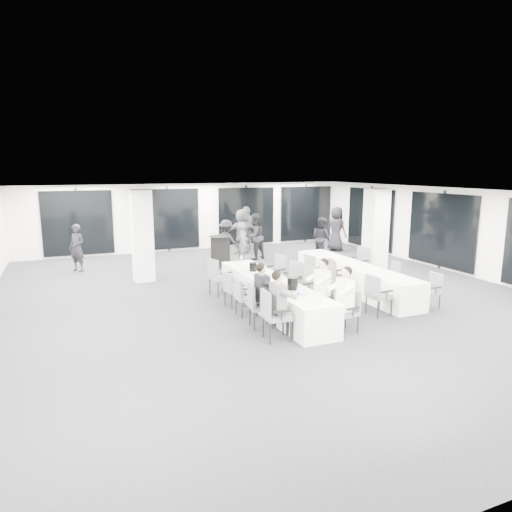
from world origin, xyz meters
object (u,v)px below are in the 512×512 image
at_px(standing_guest_d, 247,226).
at_px(chair_side_left_mid, 337,276).
at_px(cocktail_table, 220,251).
at_px(chair_side_right_mid, 392,275).
at_px(chair_main_left_far, 218,275).
at_px(banquet_table_side, 353,277).
at_px(standing_guest_e, 336,226).
at_px(standing_guest_f, 242,228).
at_px(chair_main_right_second, 326,298).
at_px(standing_guest_h, 321,235).
at_px(standing_guest_b, 255,233).
at_px(standing_guest_c, 226,238).
at_px(chair_side_left_near, 376,293).
at_px(chair_side_left_far, 313,268).
at_px(chair_main_left_near, 273,312).
at_px(ice_bucket_near, 292,283).
at_px(chair_main_left_mid, 243,295).
at_px(chair_main_right_fourth, 292,278).
at_px(ice_bucket_far, 253,267).
at_px(chair_side_right_near, 432,288).
at_px(banquet_table_main, 272,294).
at_px(chair_main_left_second, 257,303).
at_px(chair_main_right_far, 277,271).
at_px(chair_main_left_fourth, 232,287).
at_px(chair_main_right_near, 348,308).
at_px(chair_side_right_far, 360,262).
at_px(standing_guest_g, 77,245).

bearing_deg(standing_guest_d, chair_side_left_mid, 67.77).
bearing_deg(cocktail_table, chair_side_right_mid, -57.15).
bearing_deg(chair_main_left_far, banquet_table_side, 60.96).
distance_m(cocktail_table, chair_side_left_mid, 5.21).
relative_size(chair_main_left_far, standing_guest_e, 0.49).
xyz_separation_m(standing_guest_d, standing_guest_f, (-0.36, -0.32, -0.04)).
height_order(chair_main_right_second, standing_guest_h, standing_guest_h).
distance_m(standing_guest_b, standing_guest_c, 1.16).
relative_size(chair_side_left_near, chair_side_left_far, 1.05).
relative_size(chair_main_left_near, standing_guest_h, 0.56).
bearing_deg(standing_guest_h, chair_main_right_second, 139.07).
xyz_separation_m(standing_guest_f, ice_bucket_near, (-1.96, -8.31, -0.14)).
distance_m(chair_main_left_mid, chair_main_right_fourth, 1.83).
height_order(banquet_table_side, ice_bucket_far, ice_bucket_far).
relative_size(chair_side_right_mid, standing_guest_d, 0.41).
height_order(chair_side_left_mid, chair_side_right_near, chair_side_left_mid).
xyz_separation_m(banquet_table_main, banquet_table_side, (2.91, 0.74, 0.00)).
bearing_deg(standing_guest_f, chair_main_left_mid, 66.78).
xyz_separation_m(banquet_table_main, chair_main_left_second, (-0.83, -1.07, 0.17)).
bearing_deg(standing_guest_h, standing_guest_f, 35.52).
height_order(chair_main_right_far, chair_side_right_mid, chair_main_right_far).
height_order(chair_main_left_fourth, ice_bucket_far, ice_bucket_far).
relative_size(chair_side_left_near, ice_bucket_far, 4.31).
relative_size(chair_main_left_mid, standing_guest_f, 0.43).
xyz_separation_m(chair_main_left_far, chair_main_right_fourth, (1.67, -1.15, 0.00)).
bearing_deg(chair_main_right_fourth, standing_guest_d, -25.14).
xyz_separation_m(banquet_table_side, standing_guest_e, (2.99, 5.62, 0.68)).
xyz_separation_m(chair_side_left_far, ice_bucket_far, (-2.14, -0.54, 0.33)).
bearing_deg(standing_guest_b, chair_main_right_fourth, 55.76).
distance_m(banquet_table_main, chair_side_left_mid, 2.10).
height_order(chair_main_left_mid, chair_side_left_far, chair_side_left_far).
xyz_separation_m(chair_main_right_far, chair_side_left_mid, (1.23, -1.19, 0.00)).
distance_m(chair_main_left_second, ice_bucket_far, 2.28).
bearing_deg(ice_bucket_far, chair_side_right_mid, -14.03).
relative_size(cocktail_table, chair_side_left_near, 1.11).
xyz_separation_m(chair_main_right_near, chair_main_right_far, (0.01, 3.57, 0.07)).
xyz_separation_m(chair_main_right_near, chair_side_right_near, (2.91, 0.67, -0.02)).
bearing_deg(chair_side_right_far, standing_guest_b, 12.98).
xyz_separation_m(chair_main_right_fourth, standing_guest_f, (1.16, 6.74, 0.45)).
bearing_deg(standing_guest_c, ice_bucket_far, 127.00).
distance_m(chair_main_left_second, standing_guest_g, 8.22).
bearing_deg(standing_guest_e, chair_main_left_fourth, 108.31).
bearing_deg(chair_main_right_near, standing_guest_c, -8.64).
bearing_deg(banquet_table_side, chair_side_left_far, 134.26).
bearing_deg(standing_guest_b, chair_main_right_second, 58.65).
bearing_deg(standing_guest_g, chair_side_right_far, 14.09).
bearing_deg(chair_side_left_near, chair_main_right_near, -65.29).
bearing_deg(standing_guest_e, chair_side_right_far, 133.15).
bearing_deg(chair_main_left_far, standing_guest_h, 107.95).
xyz_separation_m(chair_main_left_mid, chair_side_right_far, (4.58, 1.84, 0.08)).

